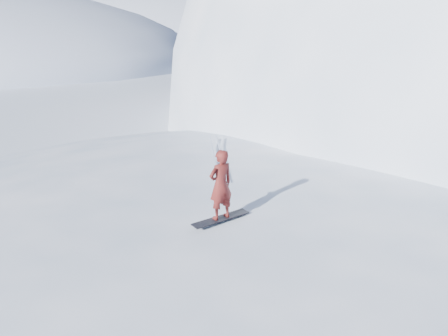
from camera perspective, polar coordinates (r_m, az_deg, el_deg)
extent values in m
plane|color=white|center=(12.94, 6.52, -16.59)|extent=(400.00, 400.00, 0.00)
ellipsoid|color=white|center=(15.54, 10.03, -10.15)|extent=(36.00, 28.00, 4.80)
ellipsoid|color=white|center=(33.13, 23.36, 4.48)|extent=(28.00, 24.00, 18.00)
ellipsoid|color=white|center=(127.03, -13.67, 15.33)|extent=(140.00, 90.00, 36.00)
ellipsoid|color=white|center=(18.21, -0.21, -5.26)|extent=(7.00, 6.30, 1.00)
cube|color=black|center=(11.79, -0.42, -6.60)|extent=(1.51, 1.34, 0.03)
imported|color=maroon|center=(11.40, -0.43, -2.21)|extent=(0.83, 0.80, 1.91)
cube|color=silver|center=(17.12, -1.35, 1.81)|extent=(1.07, 5.92, 0.04)
cube|color=silver|center=(17.09, -0.30, 1.78)|extent=(1.14, 5.91, 0.04)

